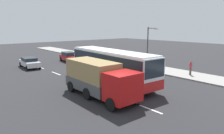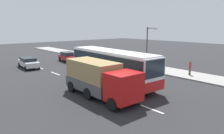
# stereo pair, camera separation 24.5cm
# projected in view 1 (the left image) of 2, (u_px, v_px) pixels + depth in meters

# --- Properties ---
(ground_plane) EXTENTS (120.00, 120.00, 0.00)m
(ground_plane) POSITION_uv_depth(u_px,v_px,m) (108.00, 82.00, 22.14)
(ground_plane) COLOR #28282B
(sidewalk_curb) EXTENTS (80.00, 4.00, 0.15)m
(sidewalk_curb) POSITION_uv_depth(u_px,v_px,m) (162.00, 70.00, 28.07)
(sidewalk_curb) COLOR gray
(sidewalk_curb) RESTS_ON ground_plane
(lane_centreline) EXTENTS (34.69, 0.16, 0.01)m
(lane_centreline) POSITION_uv_depth(u_px,v_px,m) (80.00, 83.00, 22.05)
(lane_centreline) COLOR white
(lane_centreline) RESTS_ON ground_plane
(coach_bus) EXTENTS (11.75, 3.25, 3.42)m
(coach_bus) POSITION_uv_depth(u_px,v_px,m) (111.00, 63.00, 21.48)
(coach_bus) COLOR red
(coach_bus) RESTS_ON ground_plane
(cargo_truck) EXTENTS (7.58, 2.65, 2.96)m
(cargo_truck) POSITION_uv_depth(u_px,v_px,m) (99.00, 78.00, 17.33)
(cargo_truck) COLOR red
(cargo_truck) RESTS_ON ground_plane
(car_red_compact) EXTENTS (4.59, 2.43, 1.60)m
(car_red_compact) POSITION_uv_depth(u_px,v_px,m) (69.00, 57.00, 35.22)
(car_red_compact) COLOR #B21919
(car_red_compact) RESTS_ON ground_plane
(car_silver_hatch) EXTENTS (4.80, 2.17, 1.45)m
(car_silver_hatch) POSITION_uv_depth(u_px,v_px,m) (30.00, 62.00, 29.93)
(car_silver_hatch) COLOR silver
(car_silver_hatch) RESTS_ON ground_plane
(pedestrian_near_curb) EXTENTS (0.32, 0.32, 1.68)m
(pedestrian_near_curb) POSITION_uv_depth(u_px,v_px,m) (191.00, 67.00, 24.77)
(pedestrian_near_curb) COLOR brown
(pedestrian_near_curb) RESTS_ON sidewalk_curb
(street_lamp) EXTENTS (1.67, 0.24, 5.60)m
(street_lamp) POSITION_uv_depth(u_px,v_px,m) (149.00, 45.00, 27.64)
(street_lamp) COLOR #47474C
(street_lamp) RESTS_ON sidewalk_curb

